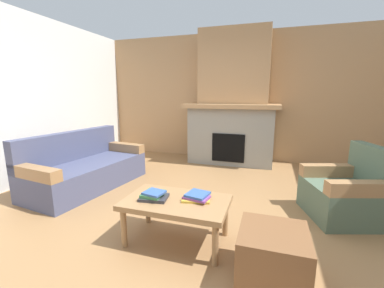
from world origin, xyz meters
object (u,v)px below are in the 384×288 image
Objects in this scene: fireplace at (232,107)px; armchair at (348,193)px; couch at (85,169)px; coffee_table at (176,205)px; ottoman at (272,255)px.

fireplace is 2.78m from armchair.
fireplace is 2.84× the size of armchair.
couch is 1.89× the size of coffee_table.
fireplace is at bearing 47.99° from couch.
couch reaches higher than coffee_table.
armchair is at bearing 57.47° from ottoman.
armchair is 1.55m from ottoman.
couch is 3.03m from ottoman.
couch is 1.99× the size of armchair.
couch is (-1.93, -2.15, -0.88)m from fireplace.
armchair is (3.62, 0.11, 0.01)m from couch.
ottoman is at bearing -23.22° from couch.
armchair is 1.83× the size of ottoman.
ottoman is (0.90, -0.25, -0.18)m from coffee_table.
coffee_table reaches higher than ottoman.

